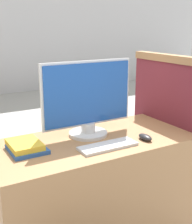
% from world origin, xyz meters
% --- Properties ---
extents(desk, '(1.23, 0.59, 0.73)m').
position_xyz_m(desk, '(0.00, 0.30, 0.36)').
color(desk, '#9E7047').
rests_on(desk, ground_plane).
extents(carrel_divider, '(0.07, 0.69, 1.20)m').
position_xyz_m(carrel_divider, '(0.64, 0.35, 0.61)').
color(carrel_divider, maroon).
rests_on(carrel_divider, ground_plane).
extents(monitor, '(0.60, 0.24, 0.46)m').
position_xyz_m(monitor, '(0.02, 0.39, 0.95)').
color(monitor, silver).
rests_on(monitor, desk).
extents(keyboard, '(0.34, 0.12, 0.02)m').
position_xyz_m(keyboard, '(0.02, 0.15, 0.73)').
color(keyboard, silver).
rests_on(keyboard, desk).
extents(mouse, '(0.05, 0.11, 0.03)m').
position_xyz_m(mouse, '(0.28, 0.14, 0.74)').
color(mouse, '#262626').
rests_on(mouse, desk).
extents(book_stack, '(0.19, 0.22, 0.05)m').
position_xyz_m(book_stack, '(-0.39, 0.33, 0.75)').
color(book_stack, '#285199').
rests_on(book_stack, desk).
extents(far_chair, '(0.44, 0.44, 0.86)m').
position_xyz_m(far_chair, '(0.91, 2.41, 0.49)').
color(far_chair, brown).
rests_on(far_chair, ground_plane).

